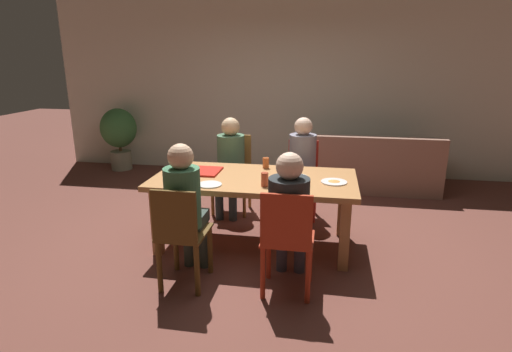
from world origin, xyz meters
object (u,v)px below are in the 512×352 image
person_1 (230,158)px  chair_2 (287,239)px  plate_0 (297,176)px  plate_2 (334,182)px  chair_3 (181,235)px  chair_1 (233,169)px  pizza_box_0 (202,171)px  chair_0 (302,178)px  drinking_glass_0 (266,163)px  person_3 (185,202)px  person_0 (302,161)px  person_2 (289,209)px  potted_plant (119,133)px  drinking_glass_1 (265,179)px  couch (369,169)px  dining_table (254,186)px  plate_1 (210,185)px

person_1 → chair_2: bearing=-63.2°
plate_0 → plate_2: (0.37, -0.12, -0.00)m
person_1 → plate_0: (0.89, -0.78, 0.03)m
chair_3 → plate_0: bearing=48.6°
chair_1 → pizza_box_0: bearing=-97.7°
chair_0 → drinking_glass_0: bearing=-123.3°
plate_2 → person_3: bearing=-149.1°
person_0 → person_2: bearing=-90.0°
person_2 → chair_3: bearing=-169.3°
person_1 → potted_plant: 2.93m
person_0 → chair_3: size_ratio=1.35×
chair_3 → drinking_glass_1: 0.95m
person_0 → pizza_box_0: size_ratio=3.35×
chair_3 → plate_0: (0.89, 1.01, 0.27)m
person_3 → drinking_glass_1: bearing=40.7°
chair_3 → drinking_glass_0: bearing=68.3°
plate_2 → plate_0: bearing=162.3°
pizza_box_0 → potted_plant: size_ratio=0.35×
chair_1 → person_1: size_ratio=0.80×
plate_0 → person_1: bearing=138.8°
person_0 → couch: person_0 is taller
chair_1 → chair_0: bearing=-3.9°
dining_table → chair_1: chair_1 is taller
chair_1 → chair_2: 2.10m
pizza_box_0 → drinking_glass_1: size_ratio=2.78×
dining_table → potted_plant: potted_plant is taller
chair_2 → plate_0: size_ratio=4.35×
chair_1 → couch: size_ratio=0.49×
dining_table → plate_2: bearing=-3.6°
person_2 → chair_2: bearing=-90.0°
chair_2 → plate_1: chair_2 is taller
person_1 → person_3: bearing=-90.0°
chair_1 → potted_plant: bearing=146.5°
chair_0 → plate_0: size_ratio=4.39×
plate_2 → drinking_glass_1: drinking_glass_1 is taller
chair_2 → person_0: bearing=90.0°
chair_2 → plate_2: size_ratio=3.66×
person_3 → drinking_glass_1: person_3 is taller
person_1 → chair_3: person_1 is taller
chair_0 → person_3: size_ratio=0.75×
person_1 → person_3: 1.64m
person_1 → potted_plant: person_1 is taller
plate_2 → potted_plant: potted_plant is taller
person_0 → chair_2: bearing=-90.0°
person_1 → person_2: same height
chair_2 → potted_plant: size_ratio=0.87×
person_1 → chair_0: bearing=5.4°
chair_0 → plate_2: 1.08m
pizza_box_0 → drinking_glass_0: (0.64, 0.28, 0.05)m
chair_2 → plate_1: 1.02m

